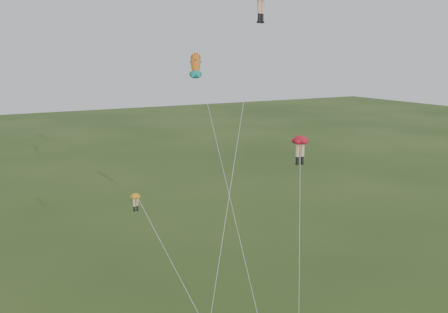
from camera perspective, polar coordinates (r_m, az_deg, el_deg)
legs_kite_red_high at (r=41.46m, az=4.15°, el=17.22°), size 10.44×9.48×24.39m
legs_kite_red_mid at (r=38.15m, az=8.70°, el=1.26°), size 5.00×6.78×13.36m
legs_kite_yellow at (r=35.36m, az=-9.24°, el=-6.21°), size 2.93×10.76×9.77m
fish_kite at (r=41.61m, az=-3.21°, el=10.38°), size 2.85×15.48×19.72m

